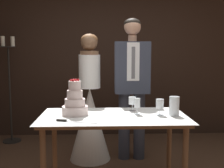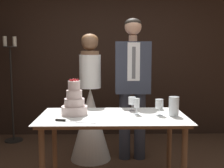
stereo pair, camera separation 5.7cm
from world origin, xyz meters
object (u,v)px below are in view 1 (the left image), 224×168
object	(u,v)px
candle_stand	(10,92)
cake_table	(113,124)
wine_glass_middle	(132,101)
wine_glass_near	(160,104)
wine_glass_far	(137,104)
cake_knife	(69,121)
groom	(132,80)
tiered_cake	(75,103)
hurricane_candle	(174,107)
bride	(90,114)

from	to	relation	value
candle_stand	cake_table	bearing A→B (deg)	-45.49
candle_stand	wine_glass_middle	bearing A→B (deg)	-37.49
wine_glass_near	cake_table	bearing A→B (deg)	-179.10
wine_glass_near	wine_glass_far	xyz separation A→B (m)	(-0.23, 0.05, -0.00)
wine_glass_near	cake_knife	bearing A→B (deg)	-164.81
wine_glass_middle	groom	bearing A→B (deg)	84.27
tiered_cake	candle_stand	bearing A→B (deg)	127.22
cake_table	wine_glass_middle	world-z (taller)	wine_glass_middle
cake_table	candle_stand	size ratio (longest dim) A/B	0.90
cake_table	wine_glass_near	xyz separation A→B (m)	(0.48, 0.01, 0.20)
wine_glass_middle	hurricane_candle	xyz separation A→B (m)	(0.41, -0.24, -0.01)
bride	hurricane_candle	bearing A→B (deg)	-42.90
wine_glass_middle	bride	bearing A→B (deg)	129.90
cake_knife	wine_glass_far	distance (m)	0.75
wine_glass_near	wine_glass_far	world-z (taller)	same
hurricane_candle	groom	distance (m)	0.93
wine_glass_far	cake_table	bearing A→B (deg)	-167.99
wine_glass_near	wine_glass_middle	distance (m)	0.34
cake_table	wine_glass_far	world-z (taller)	wine_glass_far
bride	cake_knife	bearing A→B (deg)	-98.29
wine_glass_middle	cake_knife	bearing A→B (deg)	-144.51
wine_glass_near	groom	distance (m)	0.85
groom	wine_glass_near	bearing A→B (deg)	-75.94
hurricane_candle	candle_stand	bearing A→B (deg)	143.62
cake_table	wine_glass_near	bearing A→B (deg)	0.90
tiered_cake	bride	world-z (taller)	bride
tiered_cake	cake_knife	world-z (taller)	tiered_cake
wine_glass_near	wine_glass_middle	bearing A→B (deg)	140.51
groom	candle_stand	world-z (taller)	groom
groom	candle_stand	distance (m)	2.02
wine_glass_middle	candle_stand	size ratio (longest dim) A/B	0.09
candle_stand	cake_knife	bearing A→B (deg)	-58.27
wine_glass_near	wine_glass_far	size ratio (longest dim) A/B	0.99
cake_knife	bride	size ratio (longest dim) A/B	0.24
hurricane_candle	candle_stand	world-z (taller)	candle_stand
cake_knife	wine_glass_near	bearing A→B (deg)	30.35
tiered_cake	wine_glass_far	size ratio (longest dim) A/B	2.22
wine_glass_near	bride	size ratio (longest dim) A/B	0.10
cake_table	bride	size ratio (longest dim) A/B	0.91
cake_table	tiered_cake	world-z (taller)	tiered_cake
candle_stand	hurricane_candle	bearing A→B (deg)	-36.38
cake_table	wine_glass_near	world-z (taller)	wine_glass_near
bride	candle_stand	xyz separation A→B (m)	(-1.29, 0.77, 0.18)
hurricane_candle	bride	distance (m)	1.26
tiered_cake	candle_stand	size ratio (longest dim) A/B	0.23
cake_table	candle_stand	bearing A→B (deg)	134.51
wine_glass_middle	bride	size ratio (longest dim) A/B	0.09
hurricane_candle	groom	xyz separation A→B (m)	(-0.35, 0.84, 0.19)
wine_glass_far	hurricane_candle	distance (m)	0.38
hurricane_candle	cake_knife	bearing A→B (deg)	-168.28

